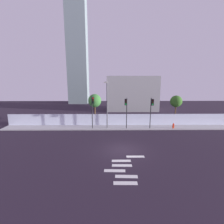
{
  "coord_description": "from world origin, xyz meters",
  "views": [
    {
      "loc": [
        -1.35,
        -16.77,
        7.65
      ],
      "look_at": [
        -1.12,
        6.5,
        2.91
      ],
      "focal_mm": 26.47,
      "sensor_mm": 36.0,
      "label": 1
    }
  ],
  "objects_px": {
    "traffic_light_center": "(93,106)",
    "traffic_light_right": "(126,107)",
    "street_lamp_curbside": "(107,101)",
    "roadside_tree_midleft": "(176,101)",
    "traffic_light_left": "(152,107)",
    "roadside_tree_leftmost": "(95,101)",
    "fire_hydrant": "(173,126)"
  },
  "relations": [
    {
      "from": "traffic_light_left",
      "to": "roadside_tree_leftmost",
      "type": "xyz_separation_m",
      "value": [
        -8.59,
        3.75,
        0.42
      ]
    },
    {
      "from": "roadside_tree_leftmost",
      "to": "traffic_light_center",
      "type": "bearing_deg",
      "value": -89.55
    },
    {
      "from": "roadside_tree_leftmost",
      "to": "roadside_tree_midleft",
      "type": "bearing_deg",
      "value": 0.0
    },
    {
      "from": "traffic_light_center",
      "to": "roadside_tree_leftmost",
      "type": "distance_m",
      "value": 3.75
    },
    {
      "from": "traffic_light_left",
      "to": "traffic_light_center",
      "type": "height_order",
      "value": "traffic_light_center"
    },
    {
      "from": "traffic_light_center",
      "to": "street_lamp_curbside",
      "type": "relative_size",
      "value": 0.7
    },
    {
      "from": "traffic_light_left",
      "to": "street_lamp_curbside",
      "type": "height_order",
      "value": "street_lamp_curbside"
    },
    {
      "from": "roadside_tree_midleft",
      "to": "roadside_tree_leftmost",
      "type": "bearing_deg",
      "value": -180.0
    },
    {
      "from": "fire_hydrant",
      "to": "roadside_tree_midleft",
      "type": "xyz_separation_m",
      "value": [
        1.33,
        2.96,
        3.32
      ]
    },
    {
      "from": "traffic_light_left",
      "to": "street_lamp_curbside",
      "type": "relative_size",
      "value": 0.66
    },
    {
      "from": "traffic_light_left",
      "to": "traffic_light_center",
      "type": "xyz_separation_m",
      "value": [
        -8.57,
        0.01,
        0.2
      ]
    },
    {
      "from": "street_lamp_curbside",
      "to": "roadside_tree_midleft",
      "type": "distance_m",
      "value": 11.91
    },
    {
      "from": "fire_hydrant",
      "to": "roadside_tree_leftmost",
      "type": "xyz_separation_m",
      "value": [
        -12.29,
        2.96,
        3.45
      ]
    },
    {
      "from": "traffic_light_center",
      "to": "traffic_light_left",
      "type": "bearing_deg",
      "value": -0.1
    },
    {
      "from": "roadside_tree_leftmost",
      "to": "fire_hydrant",
      "type": "bearing_deg",
      "value": -13.56
    },
    {
      "from": "traffic_light_left",
      "to": "traffic_light_right",
      "type": "height_order",
      "value": "traffic_light_right"
    },
    {
      "from": "street_lamp_curbside",
      "to": "roadside_tree_leftmost",
      "type": "xyz_separation_m",
      "value": [
        -2.1,
        2.97,
        -0.31
      ]
    },
    {
      "from": "traffic_light_right",
      "to": "roadside_tree_midleft",
      "type": "relative_size",
      "value": 0.96
    },
    {
      "from": "traffic_light_center",
      "to": "traffic_light_right",
      "type": "relative_size",
      "value": 1.06
    },
    {
      "from": "traffic_light_center",
      "to": "fire_hydrant",
      "type": "xyz_separation_m",
      "value": [
        12.26,
        0.77,
        -3.23
      ]
    },
    {
      "from": "traffic_light_left",
      "to": "roadside_tree_midleft",
      "type": "height_order",
      "value": "roadside_tree_midleft"
    },
    {
      "from": "fire_hydrant",
      "to": "roadside_tree_midleft",
      "type": "height_order",
      "value": "roadside_tree_midleft"
    },
    {
      "from": "traffic_light_center",
      "to": "traffic_light_right",
      "type": "bearing_deg",
      "value": 1.0
    },
    {
      "from": "traffic_light_right",
      "to": "street_lamp_curbside",
      "type": "bearing_deg",
      "value": 166.36
    },
    {
      "from": "traffic_light_left",
      "to": "traffic_light_center",
      "type": "distance_m",
      "value": 8.57
    },
    {
      "from": "street_lamp_curbside",
      "to": "roadside_tree_midleft",
      "type": "relative_size",
      "value": 1.46
    },
    {
      "from": "traffic_light_center",
      "to": "roadside_tree_leftmost",
      "type": "height_order",
      "value": "roadside_tree_leftmost"
    },
    {
      "from": "fire_hydrant",
      "to": "roadside_tree_leftmost",
      "type": "distance_m",
      "value": 13.1
    },
    {
      "from": "traffic_light_left",
      "to": "fire_hydrant",
      "type": "bearing_deg",
      "value": 12.06
    },
    {
      "from": "traffic_light_center",
      "to": "roadside_tree_midleft",
      "type": "distance_m",
      "value": 14.1
    },
    {
      "from": "traffic_light_center",
      "to": "roadside_tree_midleft",
      "type": "relative_size",
      "value": 1.02
    },
    {
      "from": "roadside_tree_leftmost",
      "to": "traffic_light_left",
      "type": "bearing_deg",
      "value": -23.59
    }
  ]
}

